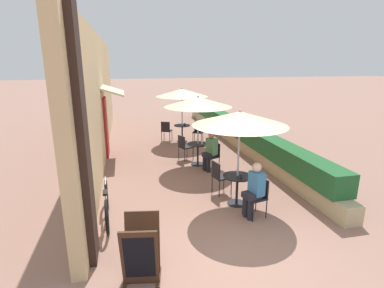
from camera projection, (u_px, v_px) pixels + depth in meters
The scene contains 22 objects.
ground_plane at pixel (234, 259), 5.19m from camera, with size 120.00×120.00×0.00m, color #936B5B.
cafe_facade_wall at pixel (100, 96), 11.03m from camera, with size 0.98×15.02×4.20m.
planter_hedge at pixel (234, 130), 12.61m from camera, with size 0.60×14.02×1.01m.
patio_table_near at pixel (237, 185), 7.09m from camera, with size 0.69×0.69×0.72m.
patio_umbrella_near at pixel (240, 118), 6.67m from camera, with size 2.16×2.16×2.29m.
cafe_chair_near_left at pixel (258, 194), 6.52m from camera, with size 0.48×0.48×0.87m.
seated_patron_near_left at pixel (254, 188), 6.43m from camera, with size 0.46×0.40×1.25m.
cafe_chair_near_right at pixel (219, 175), 7.64m from camera, with size 0.48×0.48×0.87m.
coffee_cup_near at pixel (241, 176), 6.87m from camera, with size 0.07×0.07×0.09m.
patio_table_mid at pixel (198, 150), 9.87m from camera, with size 0.69×0.69×0.72m.
patio_umbrella_mid at pixel (198, 102), 9.45m from camera, with size 2.16×2.16×2.29m.
cafe_chair_mid_left at pixel (213, 154), 9.37m from camera, with size 0.53×0.53×0.87m.
seated_patron_mid_left at pixel (210, 149), 9.26m from camera, with size 0.49×0.45×1.25m.
cafe_chair_mid_right at pixel (184, 145), 10.35m from camera, with size 0.53×0.53×0.87m.
coffee_cup_mid at pixel (202, 143), 9.73m from camera, with size 0.07×0.07×0.09m.
patio_table_far at pixel (182, 130), 12.74m from camera, with size 0.69×0.69×0.72m.
patio_umbrella_far at pixel (182, 93), 12.32m from camera, with size 2.16×2.16×2.29m.
cafe_chair_far_left at pixel (198, 130), 12.67m from camera, with size 0.53×0.53×0.87m.
cafe_chair_far_right at pixel (166, 130), 12.80m from camera, with size 0.53×0.53×0.87m.
coffee_cup_far at pixel (185, 124), 12.63m from camera, with size 0.07×0.07×0.09m.
bicycle_leaning at pixel (107, 205), 6.38m from camera, with size 0.16×1.78×0.79m.
menu_board at pixel (141, 251), 4.59m from camera, with size 0.65×0.71×1.02m.
Camera 1 is at (-1.71, -4.20, 3.30)m, focal length 28.00 mm.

